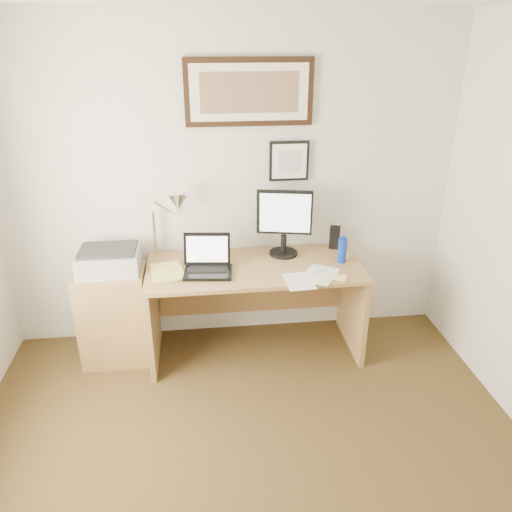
{
  "coord_description": "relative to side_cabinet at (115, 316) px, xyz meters",
  "views": [
    {
      "loc": [
        -0.23,
        -1.69,
        2.35
      ],
      "look_at": [
        0.14,
        1.43,
        0.92
      ],
      "focal_mm": 35.0,
      "sensor_mm": 36.0,
      "label": 1
    }
  ],
  "objects": [
    {
      "name": "bottle_cap",
      "position": [
        1.73,
        -0.05,
        0.58
      ],
      "size": [
        0.03,
        0.03,
        0.02
      ],
      "primitive_type": "cylinder",
      "color": "#0D2DAF",
      "rests_on": "water_bottle"
    },
    {
      "name": "picture_large",
      "position": [
        1.07,
        0.29,
        1.59
      ],
      "size": [
        0.92,
        0.04,
        0.47
      ],
      "color": "black",
      "rests_on": "wall_back"
    },
    {
      "name": "water_bottle",
      "position": [
        1.73,
        -0.05,
        0.48
      ],
      "size": [
        0.07,
        0.07,
        0.19
      ],
      "primitive_type": "cylinder",
      "color": "#0D2DAF",
      "rests_on": "desk"
    },
    {
      "name": "desk",
      "position": [
        1.07,
        0.04,
        0.15
      ],
      "size": [
        1.6,
        0.7,
        0.75
      ],
      "color": "olive",
      "rests_on": "floor"
    },
    {
      "name": "marker_pen",
      "position": [
        1.51,
        -0.21,
        0.39
      ],
      "size": [
        0.14,
        0.06,
        0.02
      ],
      "primitive_type": "cylinder",
      "rotation": [
        0.0,
        1.57,
        0.35
      ],
      "color": "white",
      "rests_on": "desk"
    },
    {
      "name": "paper_sheet_b",
      "position": [
        1.51,
        -0.25,
        0.39
      ],
      "size": [
        0.35,
        0.37,
        0.0
      ],
      "primitive_type": "cube",
      "rotation": [
        0.0,
        0.0,
        -0.57
      ],
      "color": "white",
      "rests_on": "desk"
    },
    {
      "name": "book",
      "position": [
        0.32,
        -0.12,
        0.4
      ],
      "size": [
        0.28,
        0.34,
        0.02
      ],
      "primitive_type": "imported",
      "rotation": [
        0.0,
        0.0,
        0.2
      ],
      "color": "#D2D063",
      "rests_on": "desk"
    },
    {
      "name": "printer",
      "position": [
        0.01,
        0.03,
        0.45
      ],
      "size": [
        0.44,
        0.34,
        0.18
      ],
      "color": "#A7A7AA",
      "rests_on": "side_cabinet"
    },
    {
      "name": "wall_back",
      "position": [
        0.92,
        0.32,
        0.89
      ],
      "size": [
        3.5,
        0.02,
        2.5
      ],
      "primitive_type": "cube",
      "color": "silver",
      "rests_on": "ground"
    },
    {
      "name": "paper_sheet_a",
      "position": [
        1.35,
        -0.33,
        0.39
      ],
      "size": [
        0.21,
        0.28,
        0.0
      ],
      "primitive_type": "cube",
      "rotation": [
        0.0,
        0.0,
        0.06
      ],
      "color": "white",
      "rests_on": "desk"
    },
    {
      "name": "lcd_monitor",
      "position": [
        1.32,
        0.13,
        0.68
      ],
      "size": [
        0.42,
        0.22,
        0.52
      ],
      "color": "black",
      "rests_on": "desk"
    },
    {
      "name": "desk_lamp",
      "position": [
        0.51,
        0.13,
        0.82
      ],
      "size": [
        0.29,
        0.27,
        0.53
      ],
      "color": "silver",
      "rests_on": "desk"
    },
    {
      "name": "side_cabinet",
      "position": [
        0.0,
        0.0,
        0.0
      ],
      "size": [
        0.5,
        0.4,
        0.73
      ],
      "primitive_type": "cube",
      "color": "olive",
      "rests_on": "floor"
    },
    {
      "name": "laptop",
      "position": [
        0.72,
        -0.09,
        0.44
      ],
      "size": [
        0.36,
        0.33,
        0.26
      ],
      "color": "black",
      "rests_on": "desk"
    },
    {
      "name": "picture_small",
      "position": [
        1.37,
        0.29,
        1.09
      ],
      "size": [
        0.3,
        0.03,
        0.3
      ],
      "color": "black",
      "rests_on": "wall_back"
    },
    {
      "name": "sticky_pad",
      "position": [
        1.65,
        -0.32,
        0.39
      ],
      "size": [
        0.12,
        0.12,
        0.01
      ],
      "primitive_type": "cube",
      "rotation": [
        0.0,
        0.0,
        -0.43
      ],
      "color": "#E8E36E",
      "rests_on": "desk"
    },
    {
      "name": "speaker",
      "position": [
        1.74,
        0.22,
        0.48
      ],
      "size": [
        0.1,
        0.09,
        0.18
      ],
      "primitive_type": "cube",
      "rotation": [
        0.0,
        0.0,
        -0.34
      ],
      "color": "black",
      "rests_on": "desk"
    }
  ]
}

